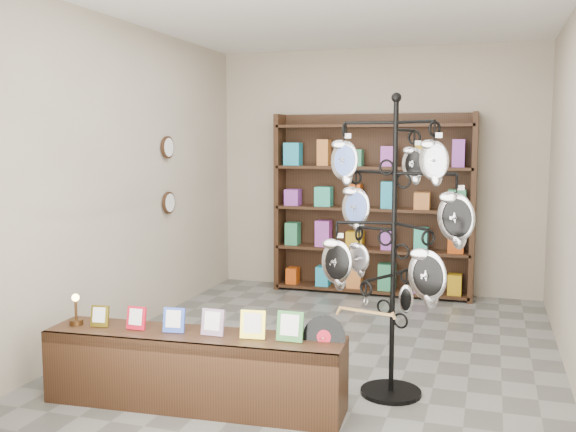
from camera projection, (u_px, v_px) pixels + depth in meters
name	position (u px, v px, depth m)	size (l,w,h in m)	color
ground	(325.00, 350.00, 5.76)	(5.00, 5.00, 0.00)	slate
room_envelope	(327.00, 143.00, 5.54)	(5.00, 5.00, 5.00)	#B1A18E
display_tree	(394.00, 224.00, 4.60)	(1.18, 1.16, 2.20)	black
front_shelf	(194.00, 369.00, 4.52)	(2.15, 0.57, 0.75)	black
back_shelving	(373.00, 210.00, 7.81)	(2.42, 0.36, 2.20)	black
wall_clocks	(168.00, 175.00, 6.93)	(0.03, 0.24, 0.84)	black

